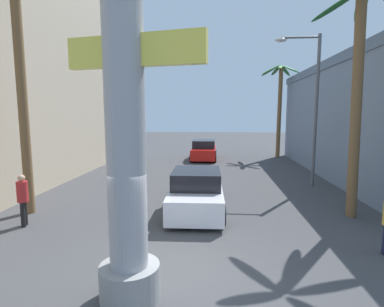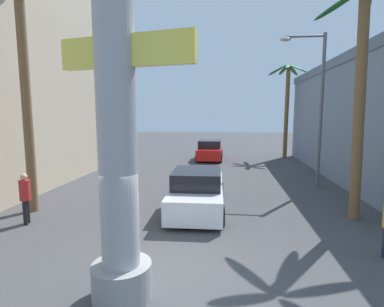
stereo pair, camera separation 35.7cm
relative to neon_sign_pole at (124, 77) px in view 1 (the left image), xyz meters
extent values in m
plane|color=#424244|center=(0.82, 10.90, -4.26)|extent=(88.75, 88.75, 0.00)
cube|color=slate|center=(11.01, 12.20, -1.21)|extent=(6.60, 18.47, 6.11)
cylinder|color=#9E9EA3|center=(-0.01, 0.00, -0.47)|extent=(0.73, 0.73, 7.60)
cylinder|color=gray|center=(-0.01, 0.00, -3.91)|extent=(1.17, 1.17, 0.70)
cube|color=#F2E04C|center=(0.19, 0.00, 0.45)|extent=(2.61, 0.68, 0.56)
cylinder|color=#59595E|center=(6.50, 9.83, -0.57)|extent=(0.16, 0.16, 7.38)
cylinder|color=#59595E|center=(5.60, 9.83, 2.96)|extent=(1.81, 0.10, 0.10)
ellipsoid|color=beige|center=(4.69, 9.83, 2.86)|extent=(0.56, 0.28, 0.20)
cylinder|color=black|center=(-0.01, 7.53, -3.94)|extent=(0.24, 0.65, 0.64)
cylinder|color=black|center=(1.77, 7.59, -3.94)|extent=(0.24, 0.65, 0.64)
cylinder|color=black|center=(0.09, 4.03, -3.94)|extent=(0.24, 0.65, 0.64)
cylinder|color=black|center=(1.87, 4.08, -3.94)|extent=(0.24, 0.65, 0.64)
cube|color=silver|center=(0.93, 5.81, -3.70)|extent=(2.01, 5.07, 0.80)
cube|color=black|center=(0.94, 5.43, -3.00)|extent=(1.78, 2.15, 0.60)
cylinder|color=black|center=(-0.20, 19.97, -3.94)|extent=(0.22, 0.64, 0.64)
cylinder|color=black|center=(1.57, 19.97, -3.94)|extent=(0.22, 0.64, 0.64)
cylinder|color=black|center=(-0.20, 16.92, -3.94)|extent=(0.22, 0.64, 0.64)
cylinder|color=black|center=(1.57, 16.92, -3.94)|extent=(0.22, 0.64, 0.64)
cube|color=red|center=(0.68, 18.45, -3.70)|extent=(1.87, 4.36, 0.80)
cube|color=black|center=(0.68, 18.45, -3.00)|extent=(1.72, 2.40, 0.60)
cylinder|color=brown|center=(6.38, 5.33, -0.52)|extent=(0.49, 0.35, 7.50)
ellipsoid|color=#1F772D|center=(6.65, 6.11, 3.01)|extent=(0.84, 1.73, 0.81)
ellipsoid|color=#24662D|center=(5.68, 5.81, 3.01)|extent=(1.55, 1.33, 0.82)
cylinder|color=brown|center=(-5.15, 4.79, 0.42)|extent=(0.34, 0.36, 9.37)
cylinder|color=brown|center=(6.89, 20.32, -0.54)|extent=(0.39, 0.40, 7.46)
ellipsoid|color=#1E6E2D|center=(7.72, 20.31, 2.97)|extent=(1.64, 0.43, 0.80)
ellipsoid|color=#255F2D|center=(7.40, 21.01, 2.96)|extent=(1.31, 1.47, 0.84)
ellipsoid|color=#2E5D2D|center=(6.65, 21.19, 3.01)|extent=(0.74, 1.70, 0.69)
ellipsoid|color=#245D2D|center=(6.08, 20.74, 2.94)|extent=(1.58, 1.04, 0.91)
ellipsoid|color=#2B6B2D|center=(6.03, 20.10, 2.94)|extent=(1.62, 0.81, 0.90)
ellipsoid|color=#31792D|center=(6.66, 19.51, 3.06)|extent=(0.73, 1.74, 0.55)
ellipsoid|color=#29612D|center=(7.26, 19.59, 3.00)|extent=(1.10, 1.63, 0.72)
cylinder|color=black|center=(-4.55, 3.60, -3.86)|extent=(0.14, 0.14, 0.81)
cylinder|color=black|center=(-4.49, 3.41, -3.86)|extent=(0.14, 0.14, 0.81)
cylinder|color=#B22626|center=(-4.52, 3.50, -3.12)|extent=(0.42, 0.42, 0.66)
sphere|color=tan|center=(-4.52, 3.50, -2.68)|extent=(0.22, 0.22, 0.22)
camera|label=1|loc=(1.64, -5.35, -0.66)|focal=28.00mm
camera|label=2|loc=(2.00, -5.32, -0.66)|focal=28.00mm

